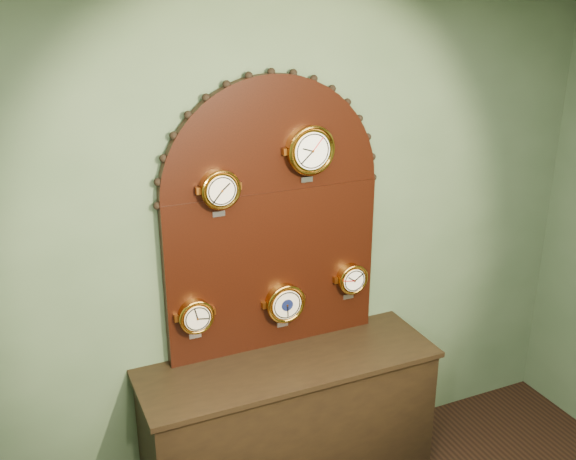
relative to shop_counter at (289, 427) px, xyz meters
name	(u,v)px	position (x,y,z in m)	size (l,w,h in m)	color
wall_back	(269,246)	(0.00, 0.27, 1.00)	(4.00, 4.00, 0.00)	#4A6142
shop_counter	(289,427)	(0.00, 0.00, 0.00)	(1.60, 0.50, 0.80)	black
display_board	(272,210)	(0.00, 0.22, 1.23)	(1.26, 0.06, 1.53)	black
roman_clock	(220,189)	(-0.31, 0.15, 1.40)	(0.20, 0.08, 0.25)	#C6862A
arabic_clock	(310,150)	(0.18, 0.15, 1.54)	(0.26, 0.08, 0.31)	#C6862A
hygrometer	(196,316)	(-0.46, 0.15, 0.73)	(0.19, 0.08, 0.24)	#C6862A
barometer	(285,303)	(0.04, 0.15, 0.70)	(0.23, 0.08, 0.28)	#C6862A
tide_clock	(352,279)	(0.46, 0.15, 0.77)	(0.18, 0.08, 0.23)	#C6862A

